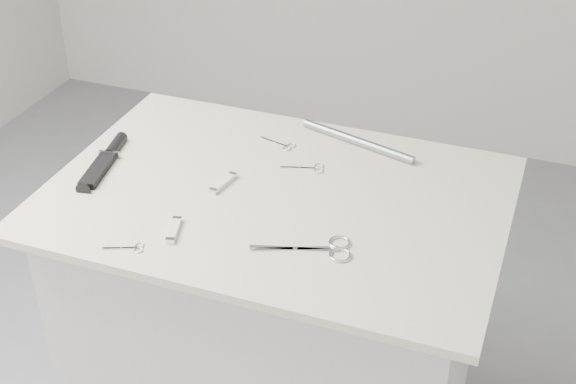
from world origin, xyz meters
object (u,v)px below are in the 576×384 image
(metal_rail, at_px, (358,141))
(tiny_scissors, at_px, (130,248))
(embroidery_scissors_a, at_px, (310,168))
(sheathed_knife, at_px, (106,159))
(plinth, at_px, (277,350))
(large_shears, at_px, (324,249))
(embroidery_scissors_b, at_px, (282,145))
(pocket_knife_b, at_px, (223,183))
(pocket_knife_a, at_px, (174,230))

(metal_rail, bearing_deg, tiny_scissors, -118.79)
(embroidery_scissors_a, height_order, sheathed_knife, sheathed_knife)
(plinth, distance_m, large_shears, 0.52)
(plinth, xyz_separation_m, embroidery_scissors_b, (-0.06, 0.21, 0.47))
(plinth, bearing_deg, metal_rail, 68.47)
(pocket_knife_b, bearing_deg, plinth, -76.16)
(embroidery_scissors_a, bearing_deg, embroidery_scissors_b, 124.60)
(embroidery_scissors_b, distance_m, metal_rail, 0.18)
(tiny_scissors, height_order, pocket_knife_a, pocket_knife_a)
(embroidery_scissors_a, height_order, pocket_knife_b, pocket_knife_b)
(pocket_knife_a, xyz_separation_m, metal_rail, (0.25, 0.48, 0.01))
(pocket_knife_a, distance_m, pocket_knife_b, 0.20)
(tiny_scissors, bearing_deg, sheathed_knife, 106.63)
(plinth, height_order, pocket_knife_b, pocket_knife_b)
(pocket_knife_a, height_order, pocket_knife_b, pocket_knife_b)
(embroidery_scissors_a, relative_size, sheathed_knife, 0.44)
(large_shears, bearing_deg, embroidery_scissors_a, 95.21)
(embroidery_scissors_b, bearing_deg, sheathed_knife, -133.92)
(embroidery_scissors_b, bearing_deg, pocket_knife_b, -90.56)
(plinth, relative_size, embroidery_scissors_b, 9.37)
(embroidery_scissors_a, relative_size, embroidery_scissors_b, 1.06)
(embroidery_scissors_b, bearing_deg, plinth, -57.90)
(sheathed_knife, relative_size, metal_rail, 0.75)
(embroidery_scissors_a, bearing_deg, pocket_knife_b, -155.85)
(embroidery_scissors_a, height_order, pocket_knife_a, pocket_knife_a)
(plinth, height_order, tiny_scissors, tiny_scissors)
(large_shears, xyz_separation_m, sheathed_knife, (-0.58, 0.15, 0.01))
(large_shears, relative_size, metal_rail, 0.64)
(embroidery_scissors_a, relative_size, tiny_scissors, 1.25)
(pocket_knife_a, bearing_deg, pocket_knife_b, -22.09)
(plinth, xyz_separation_m, metal_rail, (0.11, 0.27, 0.48))
(embroidery_scissors_a, bearing_deg, plinth, -121.81)
(large_shears, bearing_deg, metal_rail, 78.33)
(plinth, distance_m, pocket_knife_a, 0.54)
(large_shears, height_order, tiny_scissors, large_shears)
(tiny_scissors, bearing_deg, embroidery_scissors_b, 52.60)
(pocket_knife_b, height_order, metal_rail, metal_rail)
(embroidery_scissors_b, relative_size, tiny_scissors, 1.18)
(plinth, relative_size, large_shears, 4.51)
(embroidery_scissors_a, bearing_deg, tiny_scissors, -135.93)
(plinth, distance_m, embroidery_scissors_b, 0.52)
(plinth, bearing_deg, pocket_knife_a, -124.64)
(plinth, height_order, embroidery_scissors_b, embroidery_scissors_b)
(metal_rail, bearing_deg, pocket_knife_a, -117.61)
(large_shears, xyz_separation_m, metal_rail, (-0.06, 0.43, 0.01))
(large_shears, relative_size, embroidery_scissors_a, 1.96)
(plinth, height_order, pocket_knife_a, pocket_knife_a)
(embroidery_scissors_b, xyz_separation_m, metal_rail, (0.17, 0.07, 0.01))
(large_shears, xyz_separation_m, tiny_scissors, (-0.36, -0.13, -0.00))
(large_shears, distance_m, pocket_knife_b, 0.32)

